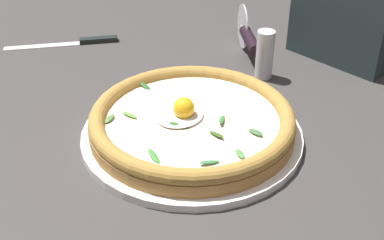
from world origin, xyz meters
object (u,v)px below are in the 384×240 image
Objects in this scene: pizza at (192,121)px; pepper_shaker at (265,55)px; pizza_cutter at (247,35)px; table_knife at (79,42)px.

pepper_shaker is at bearing -169.87° from pizza.
pizza_cutter is at bearing -157.05° from pizza.
table_knife is 0.40m from pepper_shaker.
pepper_shaker is at bearing 58.85° from pizza_cutter.
pizza reaches higher than table_knife.
pepper_shaker reaches higher than pizza.
pizza_cutter is 0.09m from pepper_shaker.
pizza_cutter is 0.35m from table_knife.
pepper_shaker is (-0.15, 0.37, 0.04)m from table_knife.
table_knife is at bearing -101.90° from pizza.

